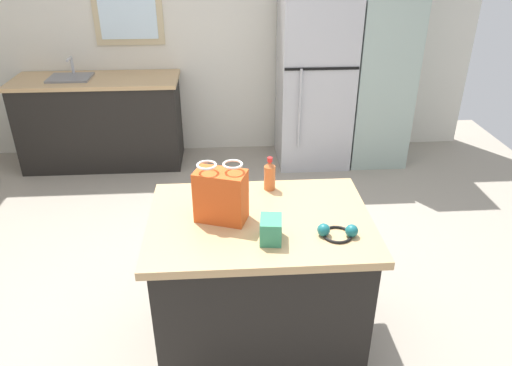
% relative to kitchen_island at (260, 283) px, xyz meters
% --- Properties ---
extents(ground, '(6.53, 6.53, 0.00)m').
position_rel_kitchen_island_xyz_m(ground, '(-0.21, 0.35, -0.44)').
color(ground, '#9E9384').
extents(back_wall, '(5.44, 0.13, 2.58)m').
position_rel_kitchen_island_xyz_m(back_wall, '(-0.23, 2.99, 0.85)').
color(back_wall, silver).
rests_on(back_wall, ground).
extents(kitchen_island, '(1.17, 0.84, 0.87)m').
position_rel_kitchen_island_xyz_m(kitchen_island, '(0.00, 0.00, 0.00)').
color(kitchen_island, black).
rests_on(kitchen_island, ground).
extents(refrigerator, '(0.71, 0.71, 1.72)m').
position_rel_kitchen_island_xyz_m(refrigerator, '(0.74, 2.57, 0.42)').
color(refrigerator, '#B7B7BC').
rests_on(refrigerator, ground).
extents(tall_cabinet, '(0.57, 0.64, 2.17)m').
position_rel_kitchen_island_xyz_m(tall_cabinet, '(1.40, 2.57, 0.65)').
color(tall_cabinet, '#9EB2A8').
rests_on(tall_cabinet, ground).
extents(sink_counter, '(1.62, 0.61, 1.10)m').
position_rel_kitchen_island_xyz_m(sink_counter, '(-1.43, 2.62, 0.03)').
color(sink_counter, black).
rests_on(sink_counter, ground).
extents(shopping_bag, '(0.29, 0.22, 0.32)m').
position_rel_kitchen_island_xyz_m(shopping_bag, '(-0.20, 0.01, 0.57)').
color(shopping_bag, '#DB511E').
rests_on(shopping_bag, kitchen_island).
extents(small_box, '(0.12, 0.15, 0.12)m').
position_rel_kitchen_island_xyz_m(small_box, '(0.04, -0.20, 0.49)').
color(small_box, '#388E66').
rests_on(small_box, kitchen_island).
extents(bottle, '(0.07, 0.07, 0.20)m').
position_rel_kitchen_island_xyz_m(bottle, '(0.08, 0.32, 0.52)').
color(bottle, '#C66633').
rests_on(bottle, kitchen_island).
extents(ear_defenders, '(0.20, 0.17, 0.06)m').
position_rel_kitchen_island_xyz_m(ear_defenders, '(0.37, -0.19, 0.45)').
color(ear_defenders, black).
rests_on(ear_defenders, kitchen_island).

